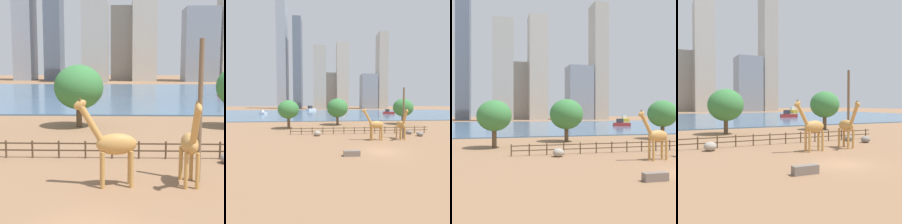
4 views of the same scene
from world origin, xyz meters
TOP-DOWN VIEW (x-y plane):
  - ground_plane at (0.00, 80.00)m, footprint 400.00×400.00m
  - harbor_water at (0.00, 77.00)m, footprint 180.00×86.00m
  - giraffe_tall at (5.22, 6.37)m, footprint 0.93×3.38m
  - giraffe_companion at (0.90, 6.07)m, footprint 3.62×1.20m
  - utility_pole at (5.83, 6.98)m, footprint 0.28×0.28m
  - enclosure_fence at (-0.13, 12.00)m, footprint 26.12×0.14m
  - tree_center_broad at (-3.36, 25.29)m, footprint 5.46×5.46m
  - boat_tug at (-15.85, 104.09)m, footprint 7.02×8.51m
  - skyline_tower_needle at (1.11, 167.81)m, footprint 10.66×8.60m
  - skyline_block_central at (12.22, 157.82)m, footprint 11.60×12.77m
  - skyline_block_left at (38.27, 152.95)m, footprint 15.44×13.96m
  - skyline_block_right at (-10.07, 139.00)m, footprint 11.07×12.02m

SIDE VIEW (x-z plane):
  - ground_plane at x=0.00m, z-range 0.00..0.00m
  - harbor_water at x=0.00m, z-range 0.00..0.20m
  - enclosure_fence at x=-0.13m, z-range 0.11..1.41m
  - boat_tug at x=-15.85m, z-range -2.27..5.15m
  - giraffe_tall at x=5.22m, z-range -0.14..4.90m
  - giraffe_companion at x=0.90m, z-range -0.12..4.97m
  - utility_pole at x=5.83m, z-range 0.00..8.23m
  - tree_center_broad at x=-3.36m, z-range 0.98..7.91m
  - skyline_block_left at x=38.27m, z-range 0.00..33.99m
  - skyline_tower_needle at x=1.11m, z-range 0.00..37.46m
  - skyline_block_right at x=-10.07m, z-range 0.00..55.52m
  - skyline_block_central at x=12.22m, z-range 0.00..65.38m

